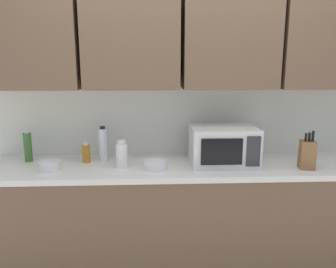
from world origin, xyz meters
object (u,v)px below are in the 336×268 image
Objects in this scene: bottle_white_jar at (122,154)px; bottle_green_oil at (28,147)px; bottle_amber_vinegar at (86,153)px; bottle_clear_tall at (103,144)px; bowl_ceramic_small at (155,165)px; microwave at (223,145)px; bowl_mixing_large at (50,166)px; knife_block at (307,154)px.

bottle_green_oil is (-0.73, 0.19, 0.02)m from bottle_white_jar.
bottle_amber_vinegar is at bearing 153.70° from bottle_white_jar.
bowl_ceramic_small is (0.40, -0.23, -0.10)m from bottle_clear_tall.
bottle_green_oil is 0.57m from bottle_clear_tall.
bottle_green_oil is 0.91× the size of bottle_clear_tall.
bottle_clear_tall is at bearing -1.05° from bottle_green_oil.
bowl_mixing_large is (-1.25, -0.10, -0.11)m from microwave.
bottle_clear_tall is at bearing 169.89° from knife_block.
bottle_green_oil is at bearing 165.48° from bottle_white_jar.
bottle_white_jar reaches higher than bowl_mixing_large.
microwave is 3.05× the size of bowl_ceramic_small.
bottle_green_oil is at bearing 173.68° from bottle_amber_vinegar.
bottle_amber_vinegar is (-1.03, 0.08, -0.07)m from microwave.
microwave is 1.78× the size of bottle_clear_tall.
knife_block is 1.62m from bottle_amber_vinegar.
bottle_amber_vinegar is at bearing 39.68° from bowl_mixing_large.
bowl_ceramic_small is 1.04× the size of bowl_mixing_large.
bottle_clear_tall reaches higher than bottle_white_jar.
bottle_white_jar is at bearing -175.77° from microwave.
knife_block is at bearing -7.61° from bottle_green_oil.
bottle_green_oil reaches higher than bottle_white_jar.
bottle_clear_tall is at bearing 131.46° from bottle_white_jar.
bottle_green_oil is 1.00m from bowl_ceramic_small.
bowl_ceramic_small is at bearing -30.56° from bottle_clear_tall.
bottle_amber_vinegar is 1.00× the size of bowl_ceramic_small.
microwave is 1.03m from bottle_amber_vinegar.
bowl_ceramic_small is (0.52, -0.20, -0.04)m from bottle_amber_vinegar.
bottle_amber_vinegar is at bearing 159.48° from bowl_ceramic_small.
knife_block is at bearing -10.11° from bottle_clear_tall.
bowl_ceramic_small is (0.24, -0.06, -0.06)m from bottle_white_jar.
bottle_green_oil reaches higher than bottle_amber_vinegar.
microwave is 1.95× the size of bottle_green_oil.
bottle_white_jar is at bearing 166.91° from bowl_ceramic_small.
bottle_white_jar is at bearing 4.89° from bowl_mixing_large.
bottle_clear_tall is 1.72× the size of bowl_ceramic_small.
bottle_white_jar reaches higher than bowl_ceramic_small.
knife_block is at bearing -3.68° from bottle_white_jar.
bottle_amber_vinegar reaches higher than bowl_mixing_large.
bottle_white_jar is 1.29× the size of bottle_amber_vinegar.
microwave is at bearing -7.78° from bottle_clear_tall.
knife_block is 1.82× the size of bowl_mixing_large.
bottle_amber_vinegar is 0.14m from bottle_clear_tall.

